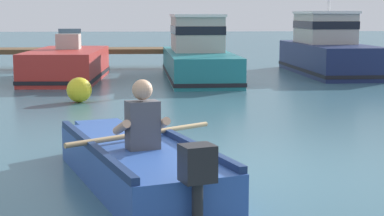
% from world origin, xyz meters
% --- Properties ---
extents(ground_plane, '(120.00, 120.00, 0.00)m').
position_xyz_m(ground_plane, '(0.00, 0.00, 0.00)').
color(ground_plane, '#386070').
extents(rowboat_with_person, '(2.04, 3.65, 1.19)m').
position_xyz_m(rowboat_with_person, '(-1.46, -0.44, 0.25)').
color(rowboat_with_person, '#2D519E').
rests_on(rowboat_with_person, ground).
extents(moored_boat_red, '(2.12, 4.54, 1.45)m').
position_xyz_m(moored_boat_red, '(-3.69, 10.61, 0.42)').
color(moored_boat_red, '#B72D28').
rests_on(moored_boat_red, ground).
extents(moored_boat_teal, '(1.96, 6.04, 1.87)m').
position_xyz_m(moored_boat_teal, '(0.08, 10.92, 0.69)').
color(moored_boat_teal, '#1E727A').
rests_on(moored_boat_teal, ground).
extents(moored_boat_navy, '(2.04, 5.49, 4.28)m').
position_xyz_m(moored_boat_navy, '(4.28, 12.06, 0.74)').
color(moored_boat_navy, '#19234C').
rests_on(moored_boat_navy, ground).
extents(mooring_buoy, '(0.54, 0.54, 0.54)m').
position_xyz_m(mooring_buoy, '(-2.84, 6.06, 0.27)').
color(mooring_buoy, yellow).
rests_on(mooring_buoy, ground).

